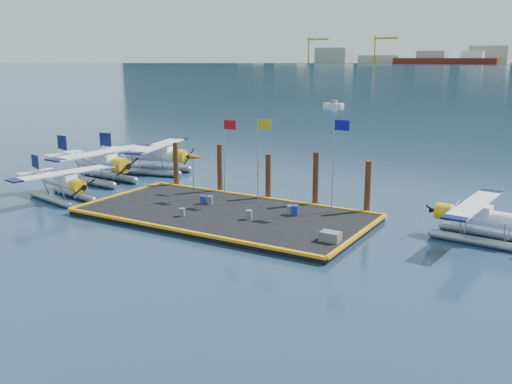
{
  "coord_description": "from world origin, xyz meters",
  "views": [
    {
      "loc": [
        21.55,
        -32.08,
        11.05
      ],
      "look_at": [
        1.41,
        2.0,
        1.62
      ],
      "focal_mm": 40.0,
      "sensor_mm": 36.0,
      "label": 1
    }
  ],
  "objects_px": {
    "seaplane_a": "(63,184)",
    "drum_5": "(210,200)",
    "seaplane_c": "(155,157)",
    "drum_3": "(182,212)",
    "seaplane_b": "(100,164)",
    "crate": "(330,237)",
    "piling_2": "(268,178)",
    "drum_0": "(203,200)",
    "drum_2": "(290,210)",
    "drum_1": "(249,215)",
    "seaplane_d": "(479,219)",
    "drum_4": "(295,210)",
    "piling_0": "(176,166)",
    "piling_1": "(220,170)",
    "flagpole_yellow": "(260,148)",
    "piling_4": "(368,189)",
    "flagpole_blue": "(336,152)",
    "windsock": "(198,158)",
    "piling_3": "(316,181)"
  },
  "relations": [
    {
      "from": "seaplane_a",
      "to": "drum_2",
      "type": "bearing_deg",
      "value": 115.56
    },
    {
      "from": "seaplane_c",
      "to": "piling_0",
      "type": "xyz_separation_m",
      "value": [
        5.99,
        -4.27,
        0.37
      ]
    },
    {
      "from": "drum_1",
      "to": "flagpole_blue",
      "type": "bearing_deg",
      "value": 46.27
    },
    {
      "from": "drum_2",
      "to": "piling_3",
      "type": "bearing_deg",
      "value": 85.89
    },
    {
      "from": "drum_5",
      "to": "seaplane_b",
      "type": "bearing_deg",
      "value": 169.32
    },
    {
      "from": "seaplane_a",
      "to": "drum_3",
      "type": "relative_size",
      "value": 16.12
    },
    {
      "from": "piling_2",
      "to": "piling_4",
      "type": "bearing_deg",
      "value": 0.0
    },
    {
      "from": "seaplane_d",
      "to": "piling_0",
      "type": "bearing_deg",
      "value": 90.99
    },
    {
      "from": "seaplane_d",
      "to": "piling_4",
      "type": "relative_size",
      "value": 2.2
    },
    {
      "from": "seaplane_a",
      "to": "drum_1",
      "type": "relative_size",
      "value": 13.93
    },
    {
      "from": "flagpole_yellow",
      "to": "drum_2",
      "type": "bearing_deg",
      "value": -28.72
    },
    {
      "from": "seaplane_b",
      "to": "flagpole_yellow",
      "type": "relative_size",
      "value": 1.73
    },
    {
      "from": "drum_3",
      "to": "piling_2",
      "type": "relative_size",
      "value": 0.14
    },
    {
      "from": "drum_0",
      "to": "windsock",
      "type": "relative_size",
      "value": 0.2
    },
    {
      "from": "seaplane_a",
      "to": "drum_2",
      "type": "xyz_separation_m",
      "value": [
        17.8,
        4.2,
        -0.65
      ]
    },
    {
      "from": "drum_3",
      "to": "drum_5",
      "type": "height_order",
      "value": "drum_5"
    },
    {
      "from": "crate",
      "to": "piling_0",
      "type": "distance_m",
      "value": 19.12
    },
    {
      "from": "seaplane_a",
      "to": "piling_3",
      "type": "distance_m",
      "value": 19.65
    },
    {
      "from": "drum_1",
      "to": "seaplane_d",
      "type": "bearing_deg",
      "value": 17.41
    },
    {
      "from": "drum_0",
      "to": "piling_3",
      "type": "distance_m",
      "value": 8.45
    },
    {
      "from": "flagpole_blue",
      "to": "piling_4",
      "type": "relative_size",
      "value": 1.62
    },
    {
      "from": "drum_1",
      "to": "piling_1",
      "type": "xyz_separation_m",
      "value": [
        -6.43,
        6.06,
        1.38
      ]
    },
    {
      "from": "drum_1",
      "to": "windsock",
      "type": "bearing_deg",
      "value": 149.11
    },
    {
      "from": "flagpole_blue",
      "to": "drum_4",
      "type": "bearing_deg",
      "value": -137.44
    },
    {
      "from": "drum_3",
      "to": "piling_0",
      "type": "height_order",
      "value": "piling_0"
    },
    {
      "from": "piling_1",
      "to": "flagpole_yellow",
      "type": "bearing_deg",
      "value": -18.79
    },
    {
      "from": "drum_4",
      "to": "piling_0",
      "type": "xyz_separation_m",
      "value": [
        -13.1,
        3.53,
        1.25
      ]
    },
    {
      "from": "drum_4",
      "to": "piling_2",
      "type": "height_order",
      "value": "piling_2"
    },
    {
      "from": "drum_1",
      "to": "seaplane_c",
      "type": "bearing_deg",
      "value": 148.58
    },
    {
      "from": "drum_2",
      "to": "piling_0",
      "type": "distance_m",
      "value": 13.29
    },
    {
      "from": "drum_3",
      "to": "flagpole_yellow",
      "type": "height_order",
      "value": "flagpole_yellow"
    },
    {
      "from": "seaplane_b",
      "to": "crate",
      "type": "height_order",
      "value": "seaplane_b"
    },
    {
      "from": "drum_1",
      "to": "flagpole_blue",
      "type": "distance_m",
      "value": 7.34
    },
    {
      "from": "seaplane_a",
      "to": "drum_5",
      "type": "height_order",
      "value": "seaplane_a"
    },
    {
      "from": "drum_0",
      "to": "drum_5",
      "type": "bearing_deg",
      "value": 30.12
    },
    {
      "from": "flagpole_yellow",
      "to": "piling_0",
      "type": "height_order",
      "value": "flagpole_yellow"
    },
    {
      "from": "drum_2",
      "to": "drum_3",
      "type": "height_order",
      "value": "drum_2"
    },
    {
      "from": "crate",
      "to": "flagpole_yellow",
      "type": "bearing_deg",
      "value": 144.14
    },
    {
      "from": "seaplane_d",
      "to": "piling_0",
      "type": "relative_size",
      "value": 2.2
    },
    {
      "from": "piling_3",
      "to": "seaplane_d",
      "type": "bearing_deg",
      "value": -8.3
    },
    {
      "from": "drum_0",
      "to": "drum_4",
      "type": "distance_m",
      "value": 7.3
    },
    {
      "from": "seaplane_d",
      "to": "drum_4",
      "type": "xyz_separation_m",
      "value": [
        -11.68,
        -1.81,
        -0.61
      ]
    },
    {
      "from": "piling_0",
      "to": "piling_1",
      "type": "relative_size",
      "value": 0.95
    },
    {
      "from": "drum_1",
      "to": "piling_0",
      "type": "relative_size",
      "value": 0.16
    },
    {
      "from": "seaplane_c",
      "to": "drum_2",
      "type": "distance_m",
      "value": 20.32
    },
    {
      "from": "flagpole_blue",
      "to": "piling_2",
      "type": "relative_size",
      "value": 1.71
    },
    {
      "from": "seaplane_d",
      "to": "drum_1",
      "type": "relative_size",
      "value": 13.87
    },
    {
      "from": "seaplane_c",
      "to": "drum_3",
      "type": "bearing_deg",
      "value": 32.35
    },
    {
      "from": "seaplane_d",
      "to": "drum_3",
      "type": "relative_size",
      "value": 16.04
    },
    {
      "from": "seaplane_c",
      "to": "crate",
      "type": "distance_m",
      "value": 26.33
    }
  ]
}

